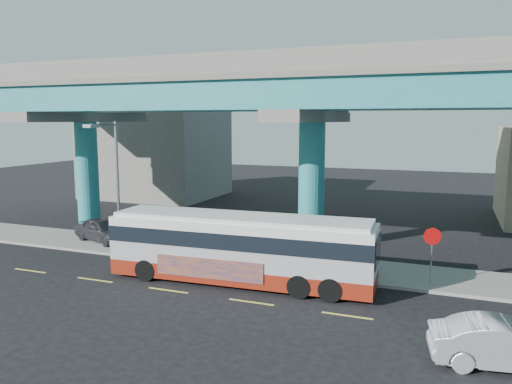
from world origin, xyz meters
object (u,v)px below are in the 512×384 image
at_px(transit_bus, 241,246).
at_px(stop_sign, 432,244).
at_px(sedan, 506,344).
at_px(parked_car, 102,230).
at_px(street_lamp, 111,168).

xyz_separation_m(transit_bus, stop_sign, (8.26, 2.27, 0.33)).
height_order(transit_bus, sedan, transit_bus).
bearing_deg(transit_bus, sedan, -25.61).
height_order(parked_car, street_lamp, street_lamp).
distance_m(transit_bus, street_lamp, 9.03).
height_order(transit_bus, parked_car, transit_bus).
distance_m(sedan, street_lamp, 20.39).
bearing_deg(street_lamp, stop_sign, 2.51).
relative_size(sedan, parked_car, 1.04).
distance_m(street_lamp, stop_sign, 16.83).
xyz_separation_m(sedan, stop_sign, (-2.44, 6.76, 1.34)).
relative_size(transit_bus, parked_car, 2.79).
relative_size(parked_car, street_lamp, 0.61).
bearing_deg(street_lamp, sedan, -17.61).
height_order(street_lamp, stop_sign, street_lamp).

